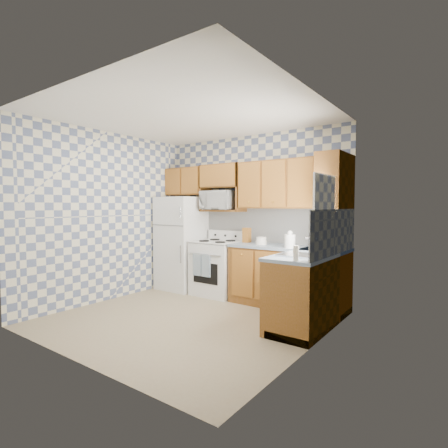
{
  "coord_description": "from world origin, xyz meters",
  "views": [
    {
      "loc": [
        3.09,
        -3.45,
        1.52
      ],
      "look_at": [
        0.05,
        0.75,
        1.25
      ],
      "focal_mm": 28.0,
      "sensor_mm": 36.0,
      "label": 1
    }
  ],
  "objects_px": {
    "electric_kettle": "(290,241)",
    "stove_body": "(217,268)",
    "refrigerator": "(182,243)",
    "microwave": "(219,200)"
  },
  "relations": [
    {
      "from": "stove_body",
      "to": "refrigerator",
      "type": "bearing_deg",
      "value": -178.22
    },
    {
      "from": "stove_body",
      "to": "electric_kettle",
      "type": "bearing_deg",
      "value": -6.92
    },
    {
      "from": "stove_body",
      "to": "microwave",
      "type": "relative_size",
      "value": 1.51
    },
    {
      "from": "refrigerator",
      "to": "electric_kettle",
      "type": "xyz_separation_m",
      "value": [
        2.23,
        -0.15,
        0.18
      ]
    },
    {
      "from": "microwave",
      "to": "electric_kettle",
      "type": "relative_size",
      "value": 3.07
    },
    {
      "from": "microwave",
      "to": "electric_kettle",
      "type": "height_order",
      "value": "microwave"
    },
    {
      "from": "stove_body",
      "to": "microwave",
      "type": "distance_m",
      "value": 1.17
    },
    {
      "from": "stove_body",
      "to": "microwave",
      "type": "bearing_deg",
      "value": 111.83
    },
    {
      "from": "stove_body",
      "to": "microwave",
      "type": "height_order",
      "value": "microwave"
    },
    {
      "from": "electric_kettle",
      "to": "stove_body",
      "type": "bearing_deg",
      "value": 173.08
    }
  ]
}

